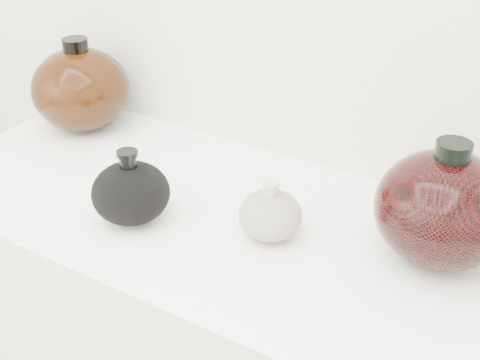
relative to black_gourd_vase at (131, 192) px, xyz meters
The scene contains 4 objects.
black_gourd_vase is the anchor object (origin of this frame).
cream_gourd_vase 0.23m from the black_gourd_vase, 19.49° to the left, with size 0.13×0.13×0.10m.
left_round_pot 0.40m from the black_gourd_vase, 145.06° to the left, with size 0.21×0.21×0.20m.
right_round_pot 0.50m from the black_gourd_vase, 19.45° to the left, with size 0.25×0.25×0.20m.
Camera 1 is at (0.51, 0.15, 1.51)m, focal length 50.00 mm.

